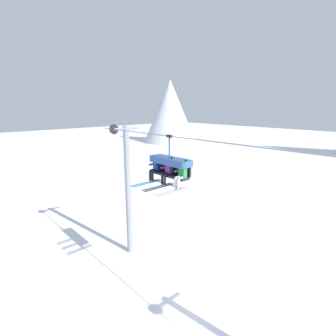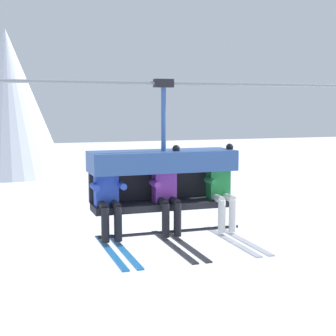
{
  "view_description": "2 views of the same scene",
  "coord_description": "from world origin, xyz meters",
  "px_view_note": "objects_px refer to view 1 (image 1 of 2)",
  "views": [
    {
      "loc": [
        7.01,
        -8.73,
        9.37
      ],
      "look_at": [
        -1.37,
        -0.94,
        6.62
      ],
      "focal_mm": 28.0,
      "sensor_mm": 36.0,
      "label": 1
    },
    {
      "loc": [
        -3.76,
        -7.89,
        7.72
      ],
      "look_at": [
        -1.38,
        -0.84,
        6.81
      ],
      "focal_mm": 55.0,
      "sensor_mm": 36.0,
      "label": 2
    }
  ],
  "objects_px": {
    "skier_purple": "(167,170)",
    "skier_green": "(181,174)",
    "skier_blue": "(155,168)",
    "chairlift_chair": "(171,164)",
    "lift_tower_near": "(128,189)"
  },
  "relations": [
    {
      "from": "chairlift_chair",
      "to": "skier_blue",
      "type": "distance_m",
      "value": 0.94
    },
    {
      "from": "chairlift_chair",
      "to": "skier_blue",
      "type": "relative_size",
      "value": 1.29
    },
    {
      "from": "lift_tower_near",
      "to": "skier_blue",
      "type": "height_order",
      "value": "lift_tower_near"
    },
    {
      "from": "chairlift_chair",
      "to": "skier_purple",
      "type": "relative_size",
      "value": 1.29
    },
    {
      "from": "skier_green",
      "to": "skier_purple",
      "type": "bearing_deg",
      "value": 180.0
    },
    {
      "from": "chairlift_chair",
      "to": "skier_purple",
      "type": "height_order",
      "value": "chairlift_chair"
    },
    {
      "from": "skier_blue",
      "to": "skier_green",
      "type": "distance_m",
      "value": 1.73
    },
    {
      "from": "lift_tower_near",
      "to": "skier_green",
      "type": "xyz_separation_m",
      "value": [
        5.47,
        -0.92,
        2.17
      ]
    },
    {
      "from": "skier_blue",
      "to": "skier_purple",
      "type": "relative_size",
      "value": 1.0
    },
    {
      "from": "chairlift_chair",
      "to": "skier_green",
      "type": "relative_size",
      "value": 1.29
    },
    {
      "from": "lift_tower_near",
      "to": "skier_purple",
      "type": "xyz_separation_m",
      "value": [
        4.6,
        -0.92,
        2.17
      ]
    },
    {
      "from": "skier_purple",
      "to": "skier_green",
      "type": "height_order",
      "value": "same"
    },
    {
      "from": "lift_tower_near",
      "to": "skier_blue",
      "type": "distance_m",
      "value": 4.41
    },
    {
      "from": "lift_tower_near",
      "to": "skier_blue",
      "type": "xyz_separation_m",
      "value": [
        3.74,
        -0.93,
        2.15
      ]
    },
    {
      "from": "skier_purple",
      "to": "skier_green",
      "type": "distance_m",
      "value": 0.86
    }
  ]
}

